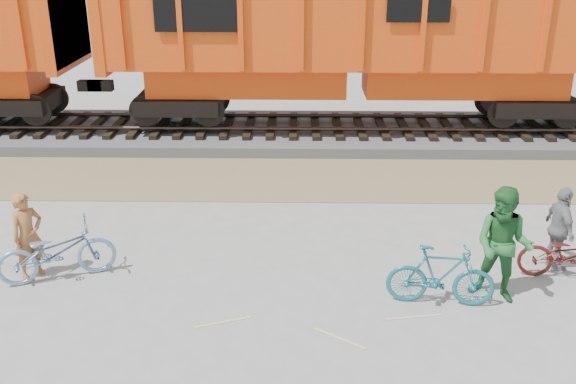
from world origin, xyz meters
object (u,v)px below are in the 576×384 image
bicycle_blue (57,252)px  person_woman (560,229)px  hopper_car_center (356,35)px  bicycle_maroon (571,255)px  person_solo (28,235)px  person_man (503,245)px  bicycle_teal (441,276)px

bicycle_blue → person_woman: 8.83m
hopper_car_center → bicycle_blue: 10.54m
bicycle_blue → bicycle_maroon: (8.91, 0.15, -0.06)m
person_solo → person_man: (7.97, -0.62, 0.20)m
hopper_car_center → bicycle_maroon: bearing=-69.3°
person_man → hopper_car_center: bearing=129.3°
person_man → person_woman: (1.33, 1.07, -0.20)m
hopper_car_center → bicycle_teal: 9.55m
bicycle_blue → person_woman: (8.81, 0.55, 0.25)m
hopper_car_center → person_solo: 10.69m
bicycle_blue → bicycle_teal: size_ratio=1.15×
person_solo → person_woman: person_solo is taller
bicycle_maroon → person_woman: bearing=24.3°
bicycle_maroon → person_man: (-1.43, -0.67, 0.51)m
hopper_car_center → bicycle_maroon: hopper_car_center is taller
bicycle_maroon → bicycle_blue: bearing=101.2°
bicycle_teal → bicycle_blue: bearing=89.9°
bicycle_maroon → person_solo: bearing=100.5°
person_woman → person_solo: bearing=86.8°
bicycle_maroon → person_man: 1.66m
bicycle_blue → person_woman: size_ratio=1.28×
hopper_car_center → person_man: bearing=-79.2°
person_solo → person_woman: 9.32m
hopper_car_center → bicycle_teal: size_ratio=8.09×
bicycle_teal → person_woman: (2.33, 1.27, 0.26)m
bicycle_blue → bicycle_teal: bicycle_blue is taller
bicycle_teal → person_man: 1.12m
person_solo → person_man: 8.00m
bicycle_teal → person_man: person_man is taller
bicycle_blue → person_man: (7.47, -0.52, 0.45)m
hopper_car_center → person_solo: bearing=-126.8°
bicycle_blue → person_woman: person_woman is taller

